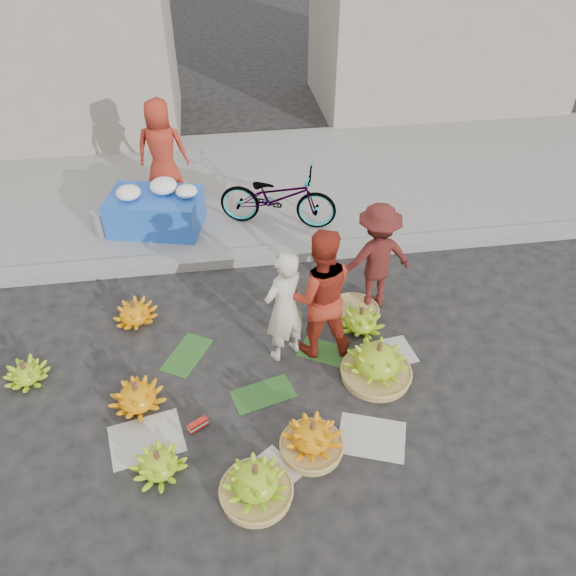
{
  "coord_description": "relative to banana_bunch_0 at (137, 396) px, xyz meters",
  "views": [
    {
      "loc": [
        -0.4,
        -4.12,
        4.62
      ],
      "look_at": [
        0.29,
        0.68,
        0.7
      ],
      "focal_mm": 35.0,
      "sensor_mm": 36.0,
      "label": 1
    }
  ],
  "objects": [
    {
      "name": "flower_table",
      "position": [
        0.11,
        3.24,
        0.28
      ],
      "size": [
        1.44,
        1.08,
        0.75
      ],
      "rotation": [
        0.0,
        0.0,
        -0.24
      ],
      "color": "blue",
      "rests_on": "sidewalk"
    },
    {
      "name": "grey_bucket",
      "position": [
        -0.66,
        3.24,
        0.15
      ],
      "size": [
        0.31,
        0.31,
        0.35
      ],
      "primitive_type": "cylinder",
      "color": "gray",
      "rests_on": "sidewalk"
    },
    {
      "name": "banana_bunch_0",
      "position": [
        0.0,
        0.0,
        0.0
      ],
      "size": [
        0.61,
        0.61,
        0.34
      ],
      "rotation": [
        0.0,
        0.0,
        -0.16
      ],
      "color": "orange",
      "rests_on": "ground"
    },
    {
      "name": "bicycle",
      "position": [
        1.87,
        3.09,
        0.42
      ],
      "size": [
        1.07,
        1.81,
        0.9
      ],
      "primitive_type": "imported",
      "rotation": [
        0.0,
        0.0,
        1.27
      ],
      "color": "gray",
      "rests_on": "sidewalk"
    },
    {
      "name": "banana_bunch_4",
      "position": [
        2.55,
        0.04,
        0.07
      ],
      "size": [
        0.75,
        0.75,
        0.5
      ],
      "rotation": [
        0.0,
        0.0,
        0.05
      ],
      "color": "#A27F44",
      "rests_on": "ground"
    },
    {
      "name": "banana_bunch_6",
      "position": [
        -1.21,
        0.52,
        -0.03
      ],
      "size": [
        0.52,
        0.52,
        0.28
      ],
      "rotation": [
        0.0,
        0.0,
        0.31
      ],
      "color": "#75AD18",
      "rests_on": "ground"
    },
    {
      "name": "banana_bunch_1",
      "position": [
        0.25,
        -0.83,
        -0.02
      ],
      "size": [
        0.59,
        0.59,
        0.31
      ],
      "rotation": [
        0.0,
        0.0,
        -0.28
      ],
      "color": "#75AD18",
      "rests_on": "ground"
    },
    {
      "name": "newspaper_scatter",
      "position": [
        1.4,
        -0.64,
        -0.14
      ],
      "size": [
        3.2,
        1.8,
        0.0
      ],
      "primitive_type": null,
      "color": "beige",
      "rests_on": "ground"
    },
    {
      "name": "man_striped",
      "position": [
        2.82,
        1.26,
        0.56
      ],
      "size": [
        0.97,
        0.64,
        1.41
      ],
      "primitive_type": "imported",
      "rotation": [
        0.0,
        0.0,
        3.27
      ],
      "color": "maroon",
      "rests_on": "ground"
    },
    {
      "name": "banana_bunch_7",
      "position": [
        -0.12,
        1.33,
        -0.01
      ],
      "size": [
        0.6,
        0.6,
        0.32
      ],
      "rotation": [
        0.0,
        0.0,
        -0.23
      ],
      "color": "orange",
      "rests_on": "ground"
    },
    {
      "name": "curb",
      "position": [
        1.4,
        2.36,
        -0.07
      ],
      "size": [
        40.0,
        0.25,
        0.15
      ],
      "primitive_type": "cube",
      "color": "gray",
      "rests_on": "ground"
    },
    {
      "name": "flower_vendor",
      "position": [
        0.24,
        4.17,
        0.76
      ],
      "size": [
        0.83,
        0.6,
        1.57
      ],
      "primitive_type": "imported",
      "rotation": [
        0.0,
        0.0,
        3.01
      ],
      "color": "#B3321B",
      "rests_on": "sidewalk"
    },
    {
      "name": "banana_bunch_5",
      "position": [
        2.56,
        0.8,
        -0.01
      ],
      "size": [
        0.62,
        0.62,
        0.33
      ],
      "rotation": [
        0.0,
        0.0,
        0.24
      ],
      "color": "#75AD18",
      "rests_on": "ground"
    },
    {
      "name": "vendor_cream",
      "position": [
        1.61,
        0.53,
        0.55
      ],
      "size": [
        0.61,
        0.54,
        1.4
      ],
      "primitive_type": "imported",
      "rotation": [
        0.0,
        0.0,
        3.66
      ],
      "color": "beige",
      "rests_on": "ground"
    },
    {
      "name": "ground",
      "position": [
        1.4,
        0.16,
        -0.15
      ],
      "size": [
        80.0,
        80.0,
        0.0
      ],
      "primitive_type": "plane",
      "color": "black",
      "rests_on": "ground"
    },
    {
      "name": "vendor_red",
      "position": [
        1.99,
        0.58,
        0.64
      ],
      "size": [
        0.79,
        0.63,
        1.58
      ],
      "primitive_type": "imported",
      "rotation": [
        0.0,
        0.0,
        3.1
      ],
      "color": "#B3321B",
      "rests_on": "ground"
    },
    {
      "name": "banana_leaves",
      "position": [
        1.3,
        0.36,
        -0.14
      ],
      "size": [
        2.0,
        1.0,
        0.0
      ],
      "primitive_type": null,
      "color": "#1F4E1A",
      "rests_on": "ground"
    },
    {
      "name": "basket_spare",
      "position": [
        2.56,
        1.1,
        -0.11
      ],
      "size": [
        0.6,
        0.6,
        0.07
      ],
      "primitive_type": "cylinder",
      "rotation": [
        0.0,
        0.0,
        -0.01
      ],
      "color": "#A27F44",
      "rests_on": "ground"
    },
    {
      "name": "banana_bunch_2",
      "position": [
        1.11,
        -1.19,
        0.04
      ],
      "size": [
        0.66,
        0.66,
        0.45
      ],
      "rotation": [
        0.0,
        0.0,
        -0.2
      ],
      "color": "#A27F44",
      "rests_on": "ground"
    },
    {
      "name": "banana_bunch_3",
      "position": [
        1.68,
        -0.79,
        0.03
      ],
      "size": [
        0.59,
        0.59,
        0.42
      ],
      "rotation": [
        0.0,
        0.0,
        0.02
      ],
      "color": "#A27F44",
      "rests_on": "ground"
    },
    {
      "name": "incense_stack",
      "position": [
        0.61,
        -0.38,
        -0.1
      ],
      "size": [
        0.21,
        0.16,
        0.09
      ],
      "primitive_type": "cube",
      "rotation": [
        0.0,
        0.0,
        0.53
      ],
      "color": "red",
      "rests_on": "ground"
    },
    {
      "name": "sidewalk",
      "position": [
        1.4,
        4.46,
        -0.09
      ],
      "size": [
        40.0,
        4.0,
        0.12
      ],
      "primitive_type": "cube",
      "color": "gray",
      "rests_on": "ground"
    }
  ]
}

